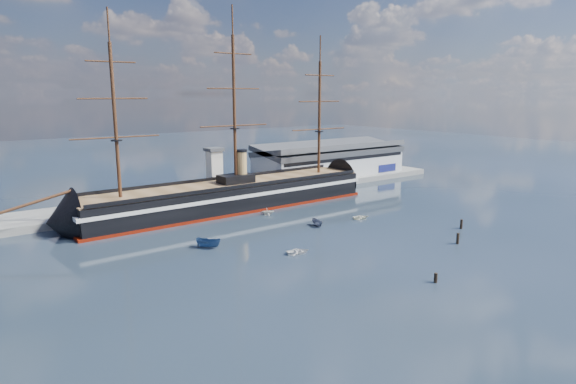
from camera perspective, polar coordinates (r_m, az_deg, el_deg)
ground at (r=126.83m, az=-2.75°, el=-3.83°), size 600.00×600.00×0.00m
quay at (r=161.76m, az=-6.90°, el=-0.52°), size 180.00×18.00×2.00m
warehouse at (r=191.27m, az=5.04°, el=3.81°), size 63.00×21.00×11.60m
quay_tower at (r=154.10m, az=-8.70°, el=2.52°), size 5.00×5.00×15.00m
warship at (r=142.20m, az=-7.45°, el=-0.55°), size 112.96×17.14×53.94m
motorboat_a at (r=109.11m, az=-9.41°, el=-6.55°), size 7.12×6.28×2.80m
motorboat_b at (r=103.97m, az=1.18°, el=-7.32°), size 2.11×3.32×1.44m
motorboat_c at (r=124.99m, az=3.53°, el=-4.07°), size 5.95×3.19×2.26m
motorboat_d at (r=136.59m, az=-2.46°, el=-2.70°), size 5.07×6.58×2.22m
motorboat_e at (r=133.56m, az=8.65°, el=-3.16°), size 1.89×3.03×1.32m
piling_near_mid at (r=92.80m, az=17.07°, el=-10.22°), size 0.64×0.64×2.52m
piling_near_right at (r=116.98m, az=19.43°, el=-5.83°), size 0.64×0.64×3.28m
piling_far_right at (r=130.20m, az=19.82°, el=-4.11°), size 0.64×0.64×3.13m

